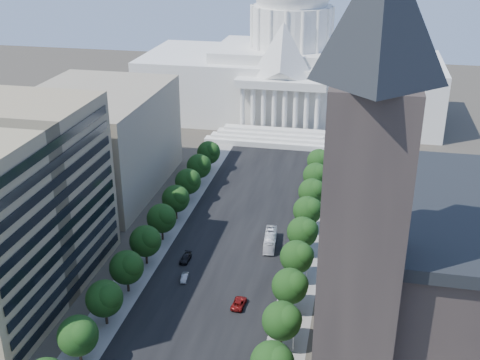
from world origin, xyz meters
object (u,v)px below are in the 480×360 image
Objects in this scene: car_silver at (185,277)px; car_dark_b at (185,258)px; city_bus at (270,240)px; car_red at (239,303)px.

car_dark_b is (-2.20, 8.08, 0.06)m from car_silver.
car_silver is 8.37m from car_dark_b.
city_bus reaches higher than car_silver.
car_red is 0.49× the size of city_bus.
car_silver is 0.35× the size of city_bus.
car_silver is at bearing -73.29° from car_dark_b.
city_bus reaches higher than car_dark_b.
car_red is (14.30, -7.44, 0.11)m from car_silver.
car_silver is at bearing -135.27° from city_bus.
city_bus is at bearing 33.10° from car_dark_b.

